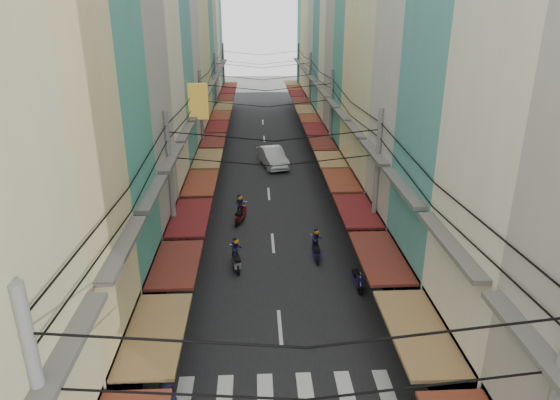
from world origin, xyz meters
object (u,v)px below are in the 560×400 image
object	(u,v)px
bicycle	(441,298)
market_umbrella	(502,343)
white_car	(273,166)
traffic_sign	(395,273)

from	to	relation	value
bicycle	market_umbrella	xyz separation A→B (m)	(-0.42, -6.19, 2.17)
white_car	bicycle	bearing A→B (deg)	-84.80
white_car	traffic_sign	bearing A→B (deg)	-92.58
white_car	traffic_sign	xyz separation A→B (m)	(4.25, -22.37, 2.24)
bicycle	traffic_sign	xyz separation A→B (m)	(-2.72, -1.58, 2.24)
white_car	market_umbrella	bearing A→B (deg)	-89.69
traffic_sign	bicycle	bearing A→B (deg)	30.20
white_car	bicycle	size ratio (longest dim) A/B	3.77
white_car	market_umbrella	world-z (taller)	market_umbrella
bicycle	traffic_sign	bearing A→B (deg)	107.31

